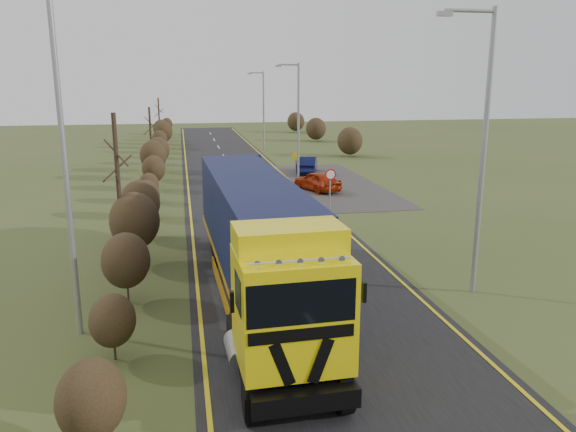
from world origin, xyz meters
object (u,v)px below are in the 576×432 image
Objects in this scene: car_blue_sedan at (307,165)px; speed_sign at (330,181)px; lorry at (256,235)px; streetlight_near at (481,142)px; car_red_hatchback at (317,181)px.

car_blue_sedan is 12.77m from speed_sign.
lorry is 3.61× the size of car_blue_sedan.
streetlight_near is at bearing -5.75° from lorry.
lorry is 26.71m from car_blue_sedan.
car_blue_sedan is 0.43× the size of streetlight_near.
lorry is at bearing 48.41° from car_red_hatchback.
streetlight_near is (0.86, -18.95, 4.58)m from car_red_hatchback.
car_red_hatchback is 19.52m from streetlight_near.
car_blue_sedan is (7.50, 25.59, -1.66)m from lorry.
car_red_hatchback is 0.94× the size of car_blue_sedan.
speed_sign is at bearing 63.21° from lorry.
car_blue_sedan is (0.92, 7.12, 0.02)m from car_red_hatchback.
car_blue_sedan is at bearing -119.32° from car_red_hatchback.
car_red_hatchback is 5.64m from speed_sign.
car_blue_sedan is 26.47m from streetlight_near.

